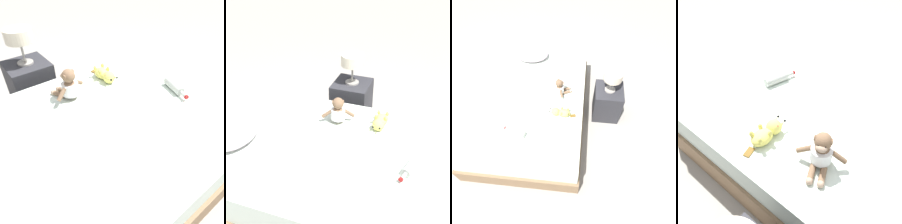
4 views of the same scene
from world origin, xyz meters
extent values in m
plane|color=#9E998E|center=(0.00, 0.00, 0.00)|extent=(16.00, 16.00, 0.00)
cube|color=#846647|center=(0.00, 0.00, 0.12)|extent=(1.44, 2.10, 0.24)
cube|color=silver|center=(0.00, 0.00, 0.35)|extent=(1.39, 2.04, 0.22)
ellipsoid|color=brown|center=(0.37, 0.10, 0.54)|extent=(0.13, 0.14, 0.15)
cylinder|color=white|center=(0.37, 0.10, 0.54)|extent=(0.16, 0.16, 0.09)
sphere|color=brown|center=(0.37, 0.10, 0.65)|extent=(0.10, 0.10, 0.10)
ellipsoid|color=tan|center=(0.41, 0.11, 0.64)|extent=(0.07, 0.07, 0.04)
sphere|color=black|center=(0.40, 0.13, 0.66)|extent=(0.01, 0.01, 0.01)
sphere|color=black|center=(0.41, 0.09, 0.66)|extent=(0.01, 0.01, 0.01)
cylinder|color=brown|center=(0.35, 0.14, 0.66)|extent=(0.03, 0.02, 0.03)
cylinder|color=brown|center=(0.39, 0.05, 0.66)|extent=(0.03, 0.02, 0.03)
cylinder|color=brown|center=(0.33, 0.18, 0.55)|extent=(0.06, 0.10, 0.08)
cylinder|color=brown|center=(0.41, 0.01, 0.55)|extent=(0.06, 0.10, 0.08)
cylinder|color=brown|center=(0.45, 0.16, 0.48)|extent=(0.11, 0.07, 0.04)
cylinder|color=brown|center=(0.47, 0.11, 0.48)|extent=(0.11, 0.07, 0.04)
sphere|color=tan|center=(0.49, 0.18, 0.48)|extent=(0.04, 0.04, 0.04)
sphere|color=tan|center=(0.52, 0.12, 0.48)|extent=(0.04, 0.04, 0.04)
ellipsoid|color=#EAE066|center=(0.47, -0.26, 0.50)|extent=(0.15, 0.12, 0.08)
sphere|color=#EAE066|center=(0.37, -0.26, 0.51)|extent=(0.10, 0.10, 0.10)
cone|color=#EAE066|center=(0.32, -0.28, 0.52)|extent=(0.06, 0.03, 0.05)
sphere|color=black|center=(0.30, -0.28, 0.53)|extent=(0.02, 0.02, 0.02)
cone|color=#EAE066|center=(0.33, -0.23, 0.52)|extent=(0.06, 0.03, 0.05)
sphere|color=black|center=(0.30, -0.23, 0.53)|extent=(0.02, 0.02, 0.02)
sphere|color=red|center=(0.37, -0.29, 0.54)|extent=(0.02, 0.02, 0.02)
sphere|color=red|center=(0.37, -0.23, 0.54)|extent=(0.02, 0.02, 0.02)
ellipsoid|color=#EAE066|center=(0.44, -0.30, 0.54)|extent=(0.03, 0.03, 0.05)
ellipsoid|color=#EAE066|center=(0.44, -0.22, 0.54)|extent=(0.03, 0.03, 0.05)
ellipsoid|color=#EAE066|center=(0.51, -0.30, 0.54)|extent=(0.03, 0.03, 0.05)
ellipsoid|color=#EAE066|center=(0.52, -0.22, 0.54)|extent=(0.03, 0.03, 0.05)
cube|color=brown|center=(0.58, -0.26, 0.46)|extent=(0.08, 0.06, 0.01)
cylinder|color=#B7BCB2|center=(-0.03, -0.59, 0.49)|extent=(0.20, 0.12, 0.07)
cylinder|color=#B7BCB2|center=(-0.15, -0.55, 0.49)|extent=(0.07, 0.04, 0.03)
cylinder|color=red|center=(-0.18, -0.54, 0.49)|extent=(0.02, 0.04, 0.03)
cube|color=#2D2D33|center=(1.03, 0.18, 0.25)|extent=(0.37, 0.37, 0.51)
cylinder|color=gray|center=(1.03, 0.18, 0.51)|extent=(0.14, 0.14, 0.01)
cylinder|color=gray|center=(1.03, 0.18, 0.61)|extent=(0.02, 0.02, 0.18)
cylinder|color=beige|center=(1.03, 0.18, 0.76)|extent=(0.23, 0.23, 0.11)
camera|label=1|loc=(-0.87, 0.68, 1.41)|focal=35.04mm
camera|label=2|loc=(-1.77, -0.67, 1.98)|focal=50.90mm
camera|label=3|loc=(0.63, -1.78, 2.54)|focal=33.60mm
camera|label=4|loc=(1.09, 0.46, 1.62)|focal=38.70mm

